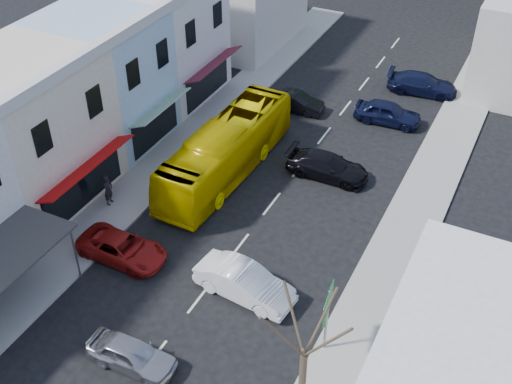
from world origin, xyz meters
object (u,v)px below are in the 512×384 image
at_px(car_red, 122,247).
at_px(pedestrian_left, 108,191).
at_px(direction_sign, 326,321).
at_px(street_tree, 304,356).
at_px(car_silver, 131,354).
at_px(traffic_signal, 478,39).
at_px(bus, 226,151).
at_px(car_white, 245,284).

height_order(car_red, pedestrian_left, pedestrian_left).
bearing_deg(direction_sign, street_tree, -91.97).
xyz_separation_m(car_silver, traffic_signal, (7.17, 34.71, 1.71)).
relative_size(pedestrian_left, street_tree, 0.22).
xyz_separation_m(bus, car_red, (-1.17, -8.85, -0.85)).
bearing_deg(car_silver, direction_sign, -59.23).
relative_size(car_white, car_red, 0.96).
bearing_deg(car_red, street_tree, -110.26).
xyz_separation_m(bus, direction_sign, (10.09, -9.75, 0.25)).
distance_m(bus, pedestrian_left, 7.16).
height_order(bus, traffic_signal, traffic_signal).
bearing_deg(bus, pedestrian_left, -126.41).
relative_size(car_silver, street_tree, 0.58).
xyz_separation_m(car_red, direction_sign, (11.26, -0.90, 1.10)).
xyz_separation_m(bus, car_silver, (3.11, -14.12, -0.85)).
height_order(pedestrian_left, direction_sign, direction_sign).
xyz_separation_m(street_tree, traffic_signal, (-0.18, 33.88, -1.38)).
height_order(street_tree, traffic_signal, street_tree).
height_order(car_white, pedestrian_left, pedestrian_left).
bearing_deg(pedestrian_left, street_tree, -126.36).
xyz_separation_m(car_silver, car_red, (-4.29, 5.27, 0.00)).
relative_size(car_white, street_tree, 0.58).
relative_size(direction_sign, street_tree, 0.48).
bearing_deg(traffic_signal, direction_sign, 90.05).
relative_size(bus, pedestrian_left, 6.82).
height_order(car_silver, car_white, same).
distance_m(car_silver, pedestrian_left, 11.31).
distance_m(bus, car_white, 10.09).
height_order(bus, car_white, bus).
height_order(direction_sign, street_tree, street_tree).
bearing_deg(traffic_signal, car_silver, 78.75).
bearing_deg(car_silver, traffic_signal, -12.97).
bearing_deg(car_white, bus, 39.10).
relative_size(bus, car_red, 2.52).
bearing_deg(street_tree, car_silver, -173.57).
xyz_separation_m(bus, pedestrian_left, (-4.37, -5.64, -0.55)).
relative_size(direction_sign, traffic_signal, 0.75).
xyz_separation_m(pedestrian_left, street_tree, (14.84, -7.65, 2.79)).
height_order(bus, pedestrian_left, bus).
xyz_separation_m(pedestrian_left, direction_sign, (14.45, -4.11, 0.80)).
bearing_deg(direction_sign, car_silver, -156.09).
height_order(car_silver, pedestrian_left, pedestrian_left).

